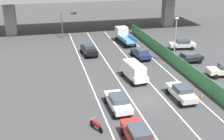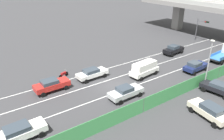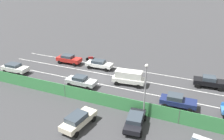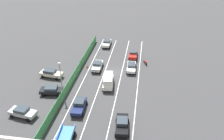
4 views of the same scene
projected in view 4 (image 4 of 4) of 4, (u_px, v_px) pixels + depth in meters
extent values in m
plane|color=#38383A|center=(113.00, 72.00, 48.81)|extent=(300.00, 300.00, 0.00)
cube|color=silver|center=(137.00, 91.00, 42.51)|extent=(0.14, 48.93, 0.01)
cube|color=silver|center=(118.00, 89.00, 42.97)|extent=(0.14, 48.93, 0.01)
cube|color=silver|center=(99.00, 88.00, 43.43)|extent=(0.14, 48.93, 0.01)
cube|color=silver|center=(80.00, 86.00, 43.89)|extent=(0.14, 48.93, 0.01)
cube|color=#3D8E4C|center=(71.00, 81.00, 43.69)|extent=(0.06, 44.93, 1.83)
cylinder|color=#4C514C|center=(96.00, 38.00, 63.16)|extent=(0.10, 0.10, 1.83)
cylinder|color=#4C514C|center=(81.00, 63.00, 50.18)|extent=(0.10, 0.10, 1.83)
cylinder|color=#4C514C|center=(57.00, 106.00, 37.20)|extent=(0.10, 0.10, 1.83)
cube|color=red|center=(133.00, 54.00, 54.38)|extent=(1.84, 4.66, 0.69)
cube|color=#333D47|center=(133.00, 52.00, 54.34)|extent=(1.59, 2.11, 0.47)
cylinder|color=black|center=(136.00, 60.00, 53.15)|extent=(0.23, 0.64, 0.64)
cylinder|color=black|center=(129.00, 59.00, 53.36)|extent=(0.23, 0.64, 0.64)
cylinder|color=black|center=(137.00, 54.00, 55.89)|extent=(0.23, 0.64, 0.64)
cylinder|color=black|center=(130.00, 53.00, 56.10)|extent=(0.23, 0.64, 0.64)
cube|color=navy|center=(79.00, 106.00, 37.32)|extent=(1.94, 4.47, 0.59)
cube|color=#333D47|center=(79.00, 102.00, 37.42)|extent=(1.62, 1.92, 0.56)
cylinder|color=black|center=(83.00, 115.00, 36.15)|extent=(0.25, 0.65, 0.64)
cylinder|color=black|center=(72.00, 114.00, 36.32)|extent=(0.25, 0.65, 0.64)
cylinder|color=black|center=(86.00, 103.00, 38.76)|extent=(0.25, 0.65, 0.64)
cylinder|color=black|center=(76.00, 103.00, 38.93)|extent=(0.25, 0.65, 0.64)
cube|color=silver|center=(108.00, 82.00, 43.58)|extent=(2.27, 4.98, 0.65)
cube|color=silver|center=(108.00, 79.00, 43.16)|extent=(1.97, 4.09, 1.07)
cylinder|color=black|center=(113.00, 90.00, 42.34)|extent=(0.28, 0.66, 0.64)
cylinder|color=black|center=(103.00, 89.00, 42.41)|extent=(0.28, 0.66, 0.64)
cylinder|color=black|center=(113.00, 80.00, 45.21)|extent=(0.28, 0.66, 0.64)
cylinder|color=black|center=(104.00, 80.00, 45.28)|extent=(0.28, 0.66, 0.64)
cube|color=silver|center=(131.00, 67.00, 49.01)|extent=(1.92, 4.75, 0.57)
cube|color=#333D47|center=(132.00, 65.00, 48.90)|extent=(1.63, 2.21, 0.48)
cylinder|color=black|center=(135.00, 73.00, 47.74)|extent=(0.24, 0.65, 0.64)
cylinder|color=black|center=(127.00, 72.00, 47.92)|extent=(0.24, 0.65, 0.64)
cylinder|color=black|center=(136.00, 66.00, 50.52)|extent=(0.24, 0.65, 0.64)
cylinder|color=black|center=(128.00, 65.00, 50.70)|extent=(0.24, 0.65, 0.64)
cube|color=white|center=(107.00, 43.00, 60.46)|extent=(1.91, 4.63, 0.66)
cube|color=#333D47|center=(107.00, 41.00, 60.48)|extent=(1.64, 2.28, 0.46)
cylinder|color=black|center=(109.00, 47.00, 59.24)|extent=(0.24, 0.65, 0.64)
cylinder|color=black|center=(102.00, 47.00, 59.44)|extent=(0.24, 0.65, 0.64)
cylinder|color=black|center=(111.00, 43.00, 61.96)|extent=(0.24, 0.65, 0.64)
cylinder|color=black|center=(104.00, 43.00, 62.15)|extent=(0.24, 0.65, 0.64)
cube|color=#B7BABC|center=(97.00, 66.00, 49.44)|extent=(1.82, 4.60, 0.60)
cube|color=#333D47|center=(98.00, 63.00, 49.35)|extent=(1.57, 1.86, 0.50)
cylinder|color=black|center=(100.00, 72.00, 48.21)|extent=(0.23, 0.64, 0.64)
cylinder|color=black|center=(92.00, 71.00, 48.42)|extent=(0.23, 0.64, 0.64)
cylinder|color=black|center=(103.00, 65.00, 50.91)|extent=(0.23, 0.64, 0.64)
cylinder|color=black|center=(95.00, 64.00, 51.12)|extent=(0.23, 0.64, 0.64)
cube|color=black|center=(122.00, 125.00, 33.42)|extent=(2.13, 4.54, 0.68)
cube|color=#333D47|center=(122.00, 121.00, 33.22)|extent=(1.70, 1.91, 0.54)
cylinder|color=black|center=(128.00, 135.00, 32.30)|extent=(0.27, 0.66, 0.64)
cylinder|color=black|center=(115.00, 135.00, 32.40)|extent=(0.27, 0.66, 0.64)
cylinder|color=black|center=(128.00, 121.00, 34.93)|extent=(0.27, 0.66, 0.64)
cylinder|color=black|center=(116.00, 120.00, 35.03)|extent=(0.27, 0.66, 0.64)
cube|color=#3875BC|center=(65.00, 137.00, 31.24)|extent=(2.21, 4.27, 0.10)
cube|color=#3875BC|center=(72.00, 136.00, 31.04)|extent=(0.35, 4.15, 0.54)
cube|color=#3875BC|center=(58.00, 135.00, 31.18)|extent=(0.35, 4.15, 0.54)
cylinder|color=black|center=(74.00, 134.00, 32.37)|extent=(0.31, 0.82, 0.80)
cylinder|color=black|center=(61.00, 134.00, 32.51)|extent=(0.31, 0.82, 0.80)
cylinder|color=black|center=(146.00, 64.00, 51.13)|extent=(0.33, 0.59, 0.60)
cylinder|color=black|center=(144.00, 62.00, 52.27)|extent=(0.33, 0.59, 0.60)
cube|color=maroon|center=(145.00, 62.00, 51.56)|extent=(0.62, 0.95, 0.36)
cylinder|color=#B2B2B2|center=(146.00, 62.00, 50.92)|extent=(0.56, 0.26, 0.03)
cube|color=beige|center=(51.00, 74.00, 46.47)|extent=(4.75, 2.33, 0.61)
cube|color=#333D47|center=(50.00, 71.00, 46.27)|extent=(2.44, 1.82, 0.55)
cylinder|color=black|center=(61.00, 75.00, 47.05)|extent=(0.66, 0.30, 0.64)
cylinder|color=black|center=(57.00, 79.00, 45.58)|extent=(0.66, 0.30, 0.64)
cylinder|color=black|center=(47.00, 73.00, 47.80)|extent=(0.66, 0.30, 0.64)
cylinder|color=black|center=(43.00, 77.00, 46.33)|extent=(0.66, 0.30, 0.64)
cube|color=black|center=(52.00, 90.00, 41.29)|extent=(4.42, 2.30, 0.56)
cube|color=#333D47|center=(51.00, 88.00, 41.05)|extent=(2.27, 1.82, 0.48)
cylinder|color=black|center=(62.00, 90.00, 42.26)|extent=(0.66, 0.30, 0.64)
cylinder|color=black|center=(59.00, 96.00, 40.70)|extent=(0.66, 0.30, 0.64)
cylinder|color=black|center=(46.00, 90.00, 42.30)|extent=(0.66, 0.30, 0.64)
cylinder|color=black|center=(43.00, 95.00, 40.75)|extent=(0.66, 0.30, 0.64)
cube|color=#B2B5B7|center=(23.00, 113.00, 35.94)|extent=(4.46, 2.36, 0.58)
cube|color=#333D47|center=(21.00, 110.00, 35.72)|extent=(2.18, 1.80, 0.48)
cylinder|color=black|center=(35.00, 113.00, 36.49)|extent=(0.67, 0.32, 0.64)
cylinder|color=black|center=(28.00, 120.00, 35.06)|extent=(0.67, 0.32, 0.64)
cylinder|color=black|center=(19.00, 110.00, 37.26)|extent=(0.67, 0.32, 0.64)
cylinder|color=black|center=(12.00, 116.00, 35.82)|extent=(0.67, 0.32, 0.64)
cylinder|color=gray|center=(61.00, 81.00, 39.56)|extent=(0.16, 0.16, 6.34)
ellipsoid|color=silver|center=(59.00, 63.00, 37.94)|extent=(0.60, 0.36, 0.28)
cone|color=orange|center=(87.00, 66.00, 50.24)|extent=(0.36, 0.36, 0.74)
cube|color=black|center=(87.00, 68.00, 50.41)|extent=(0.47, 0.47, 0.03)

